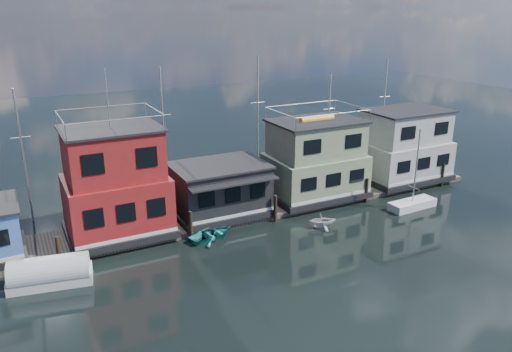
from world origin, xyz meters
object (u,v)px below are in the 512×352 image
houseboat_dark (220,189)px  dinghy_teal (212,234)px  houseboat_white (404,146)px  tarp_runabout (50,274)px  houseboat_red (116,184)px  dinghy_white (322,220)px  day_sailer (412,204)px  houseboat_green (315,160)px

houseboat_dark → dinghy_teal: bearing=-122.5°
houseboat_white → tarp_runabout: size_ratio=1.65×
dinghy_teal → tarp_runabout: bearing=83.3°
tarp_runabout → houseboat_white: bearing=18.8°
houseboat_dark → tarp_runabout: size_ratio=1.46×
houseboat_red → dinghy_teal: bearing=-29.7°
dinghy_white → houseboat_red: bearing=87.2°
tarp_runabout → day_sailer: size_ratio=0.75×
day_sailer → houseboat_dark: bearing=157.3°
dinghy_white → dinghy_teal: (-8.28, 2.02, -0.22)m
houseboat_dark → day_sailer: size_ratio=1.09×
houseboat_dark → dinghy_teal: 4.45m
dinghy_teal → day_sailer: bearing=-111.4°
houseboat_dark → tarp_runabout: 14.19m
houseboat_green → day_sailer: 8.90m
houseboat_red → dinghy_teal: size_ratio=3.41×
dinghy_teal → houseboat_dark: bearing=-46.4°
dinghy_white → houseboat_dark: bearing=67.0°
houseboat_dark → houseboat_green: size_ratio=0.88×
houseboat_white → dinghy_teal: (-21.12, -3.35, -3.18)m
houseboat_green → tarp_runabout: size_ratio=1.65×
houseboat_red → tarp_runabout: (-5.27, -4.75, -3.37)m
houseboat_dark → houseboat_green: (9.00, 0.02, 1.13)m
houseboat_red → day_sailer: size_ratio=1.74×
houseboat_red → dinghy_teal: houseboat_red is taller
dinghy_teal → tarp_runabout: size_ratio=0.69×
houseboat_dark → houseboat_green: bearing=0.1°
houseboat_white → dinghy_white: size_ratio=3.79×
houseboat_dark → dinghy_teal: size_ratio=2.13×
houseboat_red → houseboat_green: size_ratio=1.41×
houseboat_white → tarp_runabout: houseboat_white is taller
houseboat_green → houseboat_red: bearing=-180.0°
houseboat_red → houseboat_white: 27.01m
houseboat_dark → day_sailer: bearing=-20.3°
houseboat_dark → day_sailer: day_sailer is taller
dinghy_white → day_sailer: bearing=-73.7°
houseboat_red → dinghy_teal: (5.88, -3.35, -3.74)m
day_sailer → dinghy_white: bearing=175.9°
tarp_runabout → houseboat_red: bearing=52.5°
houseboat_green → dinghy_white: houseboat_green is taller
houseboat_green → houseboat_white: houseboat_green is taller
houseboat_green → tarp_runabout: bearing=-168.0°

